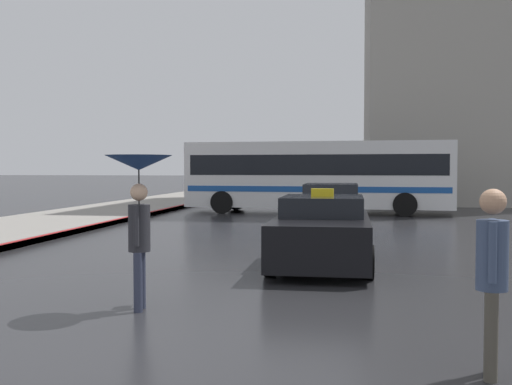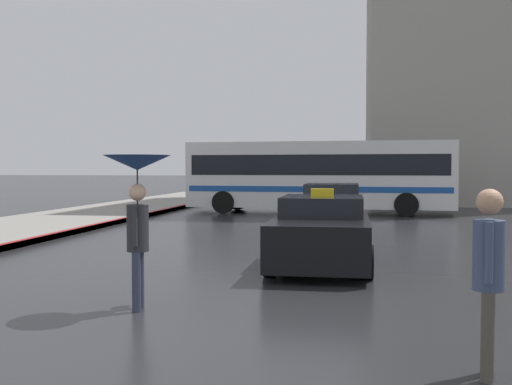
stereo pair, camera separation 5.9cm
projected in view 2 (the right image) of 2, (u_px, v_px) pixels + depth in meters
ground_plane at (42, 385)px, 5.31m from camera, size 300.00×300.00×0.00m
taxi at (322, 232)px, 11.84m from camera, size 1.91×4.33×1.53m
sedan_red at (332, 210)px, 18.04m from camera, size 1.91×4.75×1.46m
city_bus at (319, 174)px, 25.68m from camera, size 11.34×3.24×3.04m
pedestrian_with_umbrella at (137, 191)px, 8.07m from camera, size 0.90×0.90×2.10m
pedestrian_man at (489, 267)px, 5.45m from camera, size 0.34×0.44×1.74m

